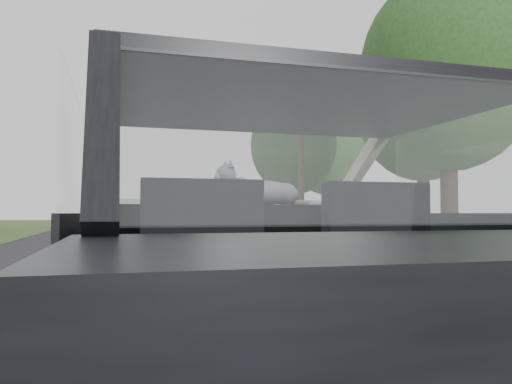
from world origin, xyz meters
TOP-DOWN VIEW (x-y plane):
  - subject_car at (0.00, 0.00)m, footprint 1.80×4.00m
  - dashboard at (0.00, 0.62)m, footprint 1.58×0.45m
  - driver_seat at (-0.40, -0.29)m, footprint 0.50×0.72m
  - passenger_seat at (0.40, -0.29)m, footprint 0.50×0.72m
  - steering_wheel at (-0.40, 0.33)m, footprint 0.36×0.36m
  - cat at (0.17, 0.59)m, footprint 0.63×0.32m
  - guardrail at (4.30, 10.00)m, footprint 0.05×90.00m
  - other_car at (-0.23, 22.40)m, footprint 2.14×5.05m
  - highway_sign at (6.77, 25.05)m, footprint 0.09×0.88m
  - utility_pole at (6.81, 17.20)m, footprint 0.33×0.33m
  - tree_0 at (9.25, 10.80)m, footprint 7.14×7.14m
  - tree_1 at (12.39, 16.71)m, footprint 6.52×6.52m
  - tree_2 at (8.69, 23.21)m, footprint 5.96×5.96m
  - tree_3 at (14.01, 30.58)m, footprint 5.52×5.52m

SIDE VIEW (x-z plane):
  - guardrail at x=4.30m, z-range 0.42..0.74m
  - subject_car at x=0.00m, z-range 0.00..1.45m
  - other_car at x=-0.23m, z-range 0.00..1.64m
  - dashboard at x=0.00m, z-range 0.70..1.00m
  - driver_seat at x=-0.40m, z-range 0.67..1.09m
  - passenger_seat at x=0.40m, z-range 0.67..1.09m
  - steering_wheel at x=-0.40m, z-range 0.90..0.94m
  - cat at x=0.17m, z-range 0.95..1.23m
  - highway_sign at x=6.77m, z-range 0.00..2.19m
  - tree_2 at x=8.69m, z-range 0.00..7.17m
  - utility_pole at x=6.81m, z-range 0.00..7.82m
  - tree_3 at x=14.01m, z-range 0.00..8.23m
  - tree_0 at x=9.25m, z-range 0.00..8.26m
  - tree_1 at x=12.39m, z-range 0.00..8.72m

